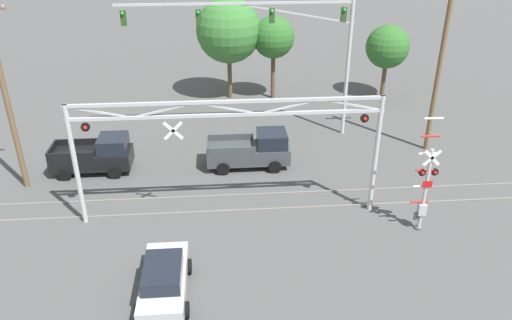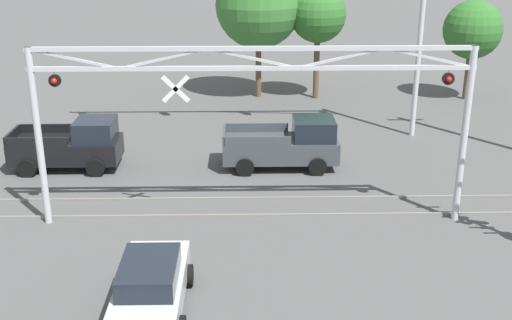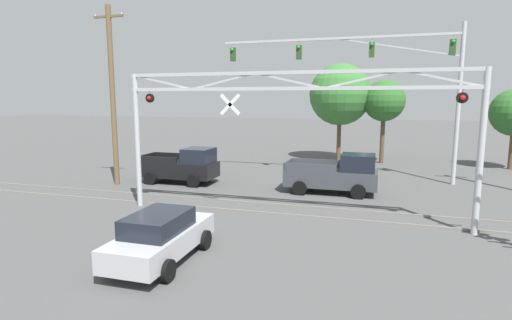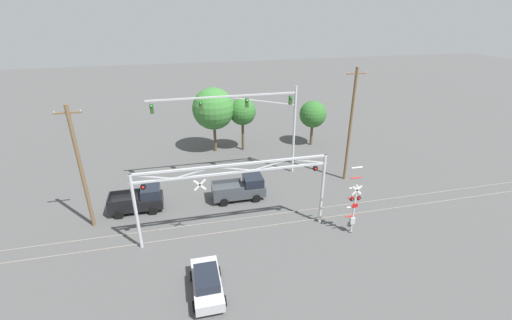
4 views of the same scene
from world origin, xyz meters
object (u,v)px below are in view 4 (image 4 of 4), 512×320
object	(u,v)px
pickup_truck_lead	(241,189)
pickup_truck_following	(139,200)
crossing_signal_mast	(353,209)
utility_pole_right	(351,125)
background_tree_far_right_verge	(313,114)
background_tree_beyond_span	(213,109)
utility_pole_left	(81,168)
crossing_gantry	(234,184)
sedan_waiting	(207,282)
traffic_signal_span	(259,115)
background_tree_far_left_verge	(243,112)

from	to	relation	value
pickup_truck_lead	pickup_truck_following	bearing A→B (deg)	179.58
crossing_signal_mast	pickup_truck_lead	xyz separation A→B (m)	(-7.11, 6.82, -1.08)
crossing_signal_mast	utility_pole_right	bearing A→B (deg)	66.36
crossing_signal_mast	pickup_truck_lead	world-z (taller)	crossing_signal_mast
pickup_truck_lead	background_tree_far_right_verge	bearing A→B (deg)	44.44
background_tree_beyond_span	utility_pole_left	bearing A→B (deg)	-131.36
utility_pole_right	background_tree_beyond_span	distance (m)	15.31
crossing_gantry	sedan_waiting	xyz separation A→B (m)	(-2.65, -5.31, -3.49)
traffic_signal_span	utility_pole_left	xyz separation A→B (m)	(-14.70, -5.41, -1.28)
crossing_signal_mast	traffic_signal_span	world-z (taller)	traffic_signal_span
pickup_truck_lead	utility_pole_right	world-z (taller)	utility_pole_right
pickup_truck_lead	sedan_waiting	bearing A→B (deg)	-111.75
background_tree_beyond_span	utility_pole_right	bearing A→B (deg)	-40.94
pickup_truck_lead	sedan_waiting	size ratio (longest dim) A/B	1.14
crossing_gantry	pickup_truck_following	distance (m)	9.38
utility_pole_left	utility_pole_right	world-z (taller)	utility_pole_right
crossing_signal_mast	pickup_truck_lead	size ratio (longest dim) A/B	1.20
crossing_signal_mast	pickup_truck_following	world-z (taller)	crossing_signal_mast
utility_pole_right	pickup_truck_lead	bearing A→B (deg)	-172.87
pickup_truck_lead	background_tree_far_right_verge	world-z (taller)	background_tree_far_right_verge
pickup_truck_following	background_tree_beyond_span	size ratio (longest dim) A/B	0.57
sedan_waiting	background_tree_beyond_span	size ratio (longest dim) A/B	0.54
sedan_waiting	background_tree_far_left_verge	world-z (taller)	background_tree_far_left_verge
crossing_gantry	traffic_signal_span	distance (m)	10.15
background_tree_far_right_verge	pickup_truck_following	bearing A→B (deg)	-151.55
crossing_signal_mast	pickup_truck_lead	distance (m)	9.91
utility_pole_right	crossing_signal_mast	bearing A→B (deg)	-113.64
crossing_signal_mast	background_tree_beyond_span	distance (m)	20.10
crossing_gantry	pickup_truck_lead	bearing A→B (deg)	73.66
pickup_truck_following	sedan_waiting	xyz separation A→B (m)	(4.53, -10.38, -0.20)
crossing_signal_mast	background_tree_far_left_verge	size ratio (longest dim) A/B	0.89
pickup_truck_lead	crossing_signal_mast	bearing A→B (deg)	-43.84
background_tree_far_left_verge	background_tree_far_right_verge	size ratio (longest dim) A/B	1.13
traffic_signal_span	pickup_truck_following	world-z (taller)	traffic_signal_span
pickup_truck_lead	background_tree_beyond_span	size ratio (longest dim) A/B	0.61
pickup_truck_lead	sedan_waiting	world-z (taller)	pickup_truck_lead
traffic_signal_span	utility_pole_right	world-z (taller)	utility_pole_right
utility_pole_left	background_tree_far_left_verge	xyz separation A→B (m)	(14.44, 12.33, -0.39)
utility_pole_right	background_tree_far_left_verge	xyz separation A→B (m)	(-8.32, 9.64, -0.97)
crossing_gantry	background_tree_far_left_verge	xyz separation A→B (m)	(3.83, 15.98, 0.38)
background_tree_far_right_verge	traffic_signal_span	bearing A→B (deg)	-141.37
background_tree_beyond_span	pickup_truck_following	bearing A→B (deg)	-124.47
utility_pole_left	traffic_signal_span	bearing A→B (deg)	20.20
background_tree_far_left_verge	pickup_truck_lead	bearing A→B (deg)	-102.14
crossing_gantry	traffic_signal_span	bearing A→B (deg)	65.73
crossing_signal_mast	sedan_waiting	size ratio (longest dim) A/B	1.36
sedan_waiting	utility_pole_right	distance (m)	19.44
pickup_truck_following	pickup_truck_lead	bearing A→B (deg)	-0.42
pickup_truck_following	background_tree_far_right_verge	bearing A→B (deg)	28.45
utility_pole_left	background_tree_beyond_span	bearing A→B (deg)	48.64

